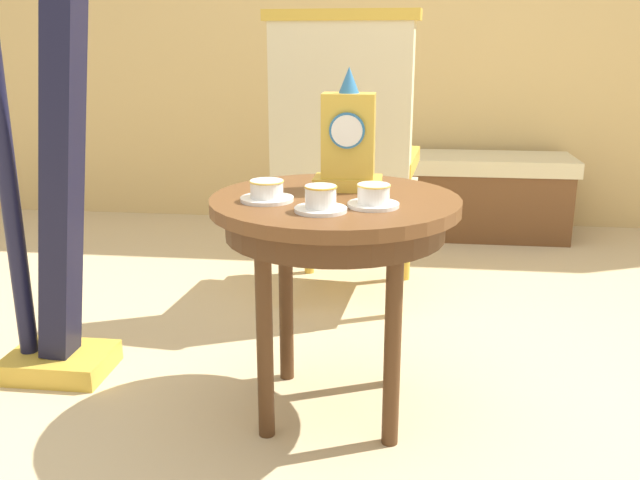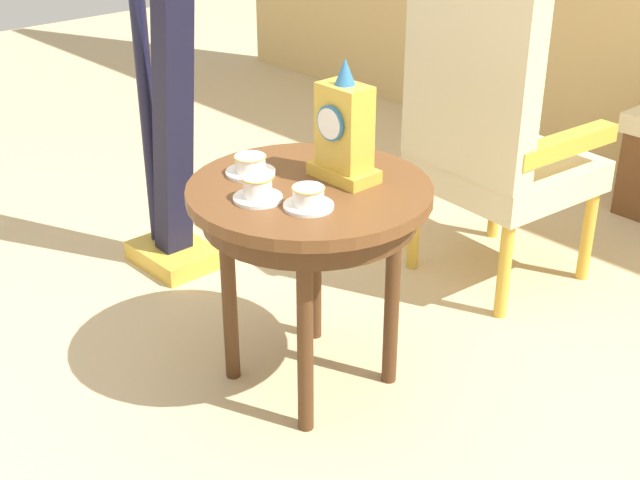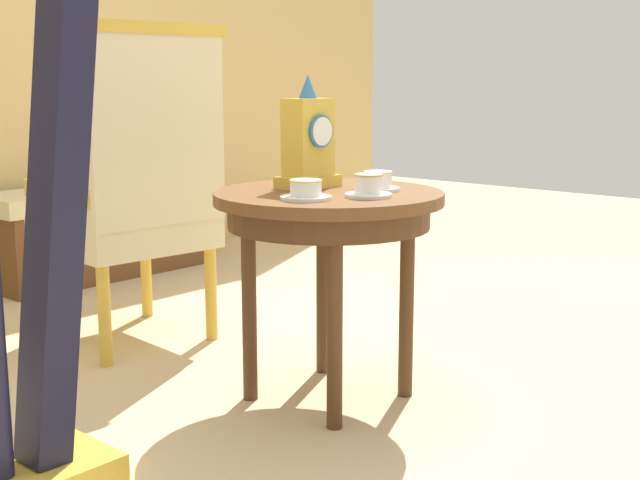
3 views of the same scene
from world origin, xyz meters
name	(u,v)px [view 2 (image 2 of 3)]	position (x,y,z in m)	size (l,w,h in m)	color
ground_plane	(309,381)	(0.00, 0.00, 0.00)	(10.00, 10.00, 0.00)	tan
side_table	(310,212)	(-0.01, 0.01, 0.55)	(0.67, 0.67, 0.63)	brown
teacup_left	(250,166)	(-0.18, -0.05, 0.66)	(0.14, 0.14, 0.06)	white
teacup_right	(258,190)	(-0.03, -0.15, 0.66)	(0.13, 0.13, 0.06)	white
teacup_center	(308,198)	(0.10, -0.08, 0.66)	(0.13, 0.13, 0.06)	white
mantel_clock	(344,132)	(0.02, 0.12, 0.77)	(0.19, 0.11, 0.34)	gold
armchair	(490,126)	(-0.05, 0.87, 0.59)	(0.59, 0.58, 1.14)	beige
harp	(164,68)	(-0.88, 0.13, 0.76)	(0.40, 0.24, 1.87)	gold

